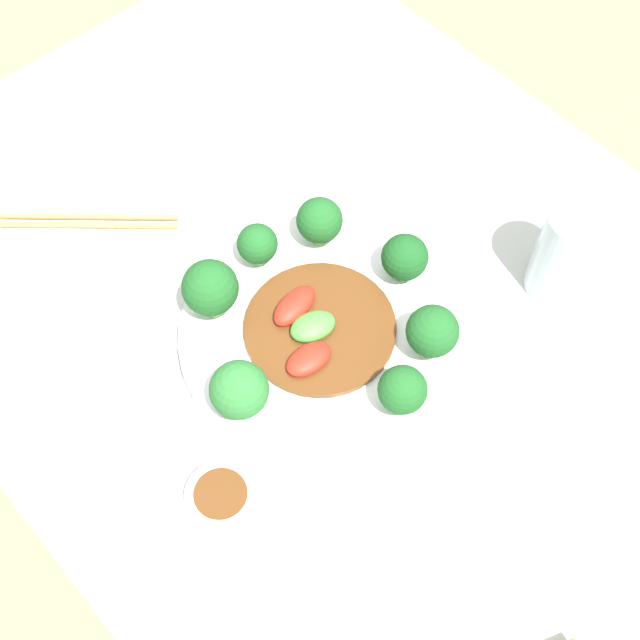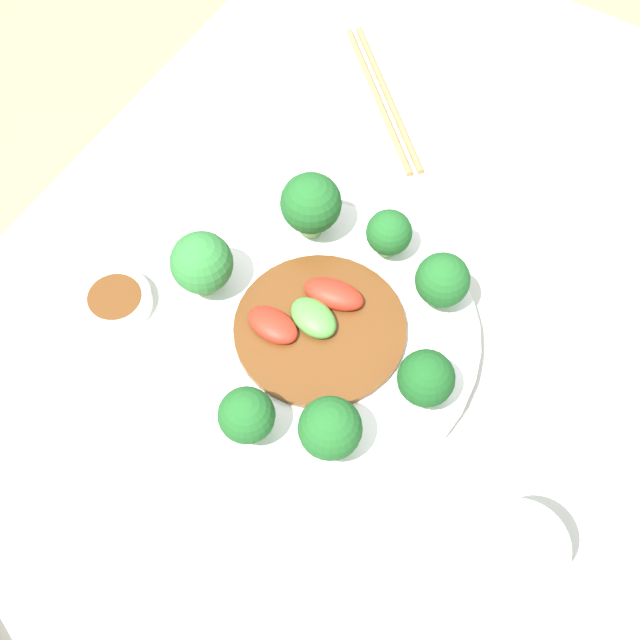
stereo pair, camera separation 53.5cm
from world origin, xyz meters
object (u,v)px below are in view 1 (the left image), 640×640
(broccoli_southeast, at_px, (320,221))
(broccoli_northeast, at_px, (210,288))
(broccoli_west, at_px, (402,390))
(broccoli_southwest, at_px, (432,332))
(broccoli_east, at_px, (257,244))
(stirfry_center, at_px, (315,328))
(broccoli_south, at_px, (405,258))
(broccoli_north, at_px, (239,390))
(drinking_glass, at_px, (568,252))
(sauce_dish, at_px, (221,496))
(chopsticks, at_px, (81,221))
(plate, at_px, (320,335))

(broccoli_southeast, distance_m, broccoli_northeast, 0.15)
(broccoli_southeast, xyz_separation_m, broccoli_west, (-0.21, 0.08, 0.00))
(broccoli_southwest, distance_m, broccoli_east, 0.21)
(stirfry_center, bearing_deg, broccoli_southwest, -143.16)
(broccoli_southeast, height_order, broccoli_east, broccoli_southeast)
(broccoli_south, relative_size, stirfry_center, 0.38)
(broccoli_southeast, distance_m, broccoli_north, 0.22)
(broccoli_west, xyz_separation_m, drinking_glass, (-0.00, -0.24, 0.01))
(broccoli_northeast, bearing_deg, sauce_dish, 142.65)
(broccoli_east, distance_m, chopsticks, 0.23)
(plate, xyz_separation_m, broccoli_west, (-0.12, -0.00, 0.05))
(broccoli_east, bearing_deg, broccoli_southwest, -164.36)
(sauce_dish, bearing_deg, broccoli_northeast, -37.35)
(broccoli_west, xyz_separation_m, sauce_dish, (0.05, 0.19, -0.05))
(broccoli_east, height_order, broccoli_northeast, broccoli_northeast)
(broccoli_southwest, xyz_separation_m, drinking_glass, (-0.03, -0.17, 0.00))
(broccoli_southeast, distance_m, broccoli_southwest, 0.18)
(plate, bearing_deg, broccoli_east, -4.96)
(broccoli_east, height_order, chopsticks, broccoli_east)
(broccoli_north, distance_m, broccoli_northeast, 0.12)
(broccoli_south, bearing_deg, broccoli_northeast, 60.10)
(broccoli_northeast, height_order, sauce_dish, broccoli_northeast)
(broccoli_southeast, height_order, broccoli_west, same)
(broccoli_north, xyz_separation_m, drinking_glass, (-0.11, -0.36, 0.00))
(broccoli_north, bearing_deg, chopsticks, -3.18)
(broccoli_southeast, bearing_deg, stirfry_center, 135.48)
(broccoli_west, relative_size, broccoli_east, 1.12)
(broccoli_north, height_order, sauce_dish, broccoli_north)
(plate, bearing_deg, broccoli_southeast, -41.98)
(broccoli_southwest, bearing_deg, drinking_glass, -99.50)
(drinking_glass, bearing_deg, broccoli_northeast, 54.89)
(broccoli_south, bearing_deg, drinking_glass, -131.40)
(broccoli_north, height_order, broccoli_east, broccoli_north)
(sauce_dish, bearing_deg, broccoli_east, -48.24)
(broccoli_southwest, bearing_deg, plate, 35.45)
(broccoli_east, xyz_separation_m, sauce_dish, (-0.18, 0.20, -0.04))
(drinking_glass, bearing_deg, plate, 62.97)
(broccoli_north, bearing_deg, broccoli_southeast, -62.63)
(broccoli_southwest, xyz_separation_m, sauce_dish, (0.03, 0.26, -0.05))
(broccoli_west, xyz_separation_m, stirfry_center, (0.12, 0.01, -0.03))
(broccoli_southeast, bearing_deg, drinking_glass, -142.25)
(plate, distance_m, broccoli_southwest, 0.13)
(broccoli_north, bearing_deg, stirfry_center, -81.50)
(broccoli_southeast, bearing_deg, chopsticks, 39.80)
(chopsticks, bearing_deg, broccoli_south, -145.63)
(broccoli_south, relative_size, broccoli_west, 1.00)
(broccoli_northeast, relative_size, sauce_dish, 1.06)
(broccoli_southwest, bearing_deg, broccoli_south, -28.42)
(stirfry_center, relative_size, chopsticks, 0.91)
(drinking_glass, bearing_deg, broccoli_south, 48.60)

